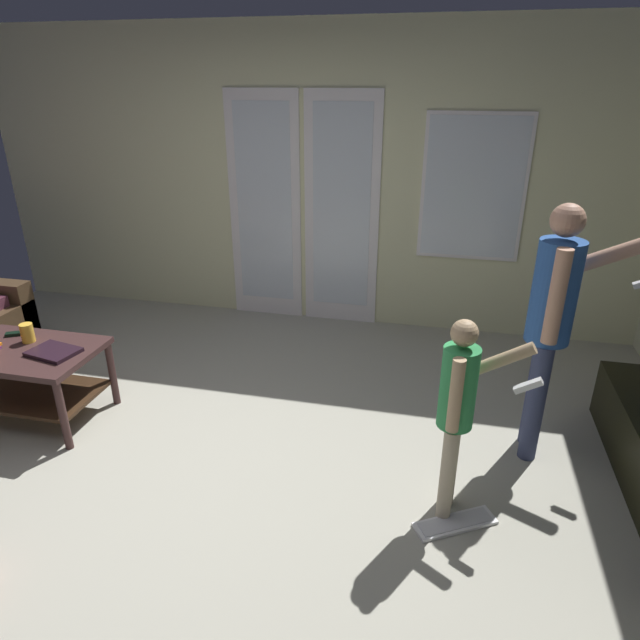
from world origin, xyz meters
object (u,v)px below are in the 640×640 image
(coffee_table, at_px, (30,368))
(cup_by_laptop, at_px, (27,333))
(laptop_closed, at_px, (54,352))
(loose_keyboard, at_px, (455,523))
(person_child, at_px, (459,403))
(person_adult, at_px, (554,313))
(tv_remote_black, at_px, (19,333))

(coffee_table, distance_m, cup_by_laptop, 0.24)
(laptop_closed, bearing_deg, loose_keyboard, 2.66)
(loose_keyboard, bearing_deg, person_child, 115.13)
(person_adult, relative_size, cup_by_laptop, 12.04)
(laptop_closed, bearing_deg, cup_by_laptop, 168.14)
(coffee_table, height_order, cup_by_laptop, cup_by_laptop)
(coffee_table, xyz_separation_m, laptop_closed, (0.22, -0.01, 0.15))
(person_child, bearing_deg, laptop_closed, 173.68)
(loose_keyboard, bearing_deg, laptop_closed, 171.57)
(person_adult, bearing_deg, laptop_closed, -172.76)
(coffee_table, height_order, person_child, person_child)
(coffee_table, xyz_separation_m, tv_remote_black, (-0.20, 0.18, 0.15))
(person_child, relative_size, tv_remote_black, 6.60)
(coffee_table, relative_size, person_child, 0.81)
(person_adult, height_order, laptop_closed, person_adult)
(coffee_table, distance_m, loose_keyboard, 2.85)
(cup_by_laptop, relative_size, tv_remote_black, 0.76)
(person_adult, xyz_separation_m, loose_keyboard, (-0.45, -0.77, -0.92))
(coffee_table, xyz_separation_m, person_child, (2.75, -0.29, 0.30))
(laptop_closed, xyz_separation_m, tv_remote_black, (-0.42, 0.20, -0.00))
(person_adult, xyz_separation_m, laptop_closed, (-3.02, -0.38, -0.40))
(person_child, relative_size, loose_keyboard, 2.52)
(person_child, distance_m, laptop_closed, 2.55)
(person_adult, bearing_deg, person_child, -126.73)
(coffee_table, relative_size, cup_by_laptop, 7.02)
(laptop_closed, height_order, cup_by_laptop, cup_by_laptop)
(coffee_table, height_order, loose_keyboard, coffee_table)
(person_adult, xyz_separation_m, tv_remote_black, (-3.44, -0.19, -0.41))
(person_adult, distance_m, person_child, 0.87)
(coffee_table, bearing_deg, person_child, -6.08)
(person_adult, height_order, person_child, person_adult)
(loose_keyboard, xyz_separation_m, laptop_closed, (-2.57, 0.38, 0.52))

